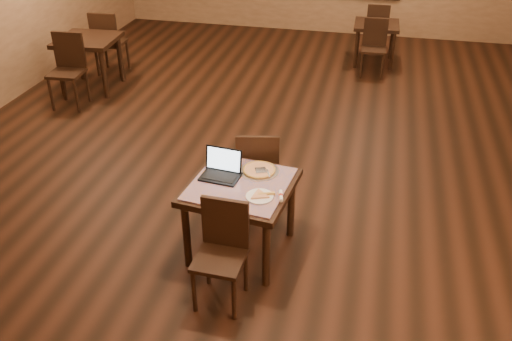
% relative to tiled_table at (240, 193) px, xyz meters
% --- Properties ---
extents(ground, '(10.00, 10.00, 0.00)m').
position_rel_tiled_table_xyz_m(ground, '(-0.30, 2.21, -0.66)').
color(ground, black).
rests_on(ground, ground).
extents(tiled_table, '(1.02, 1.02, 0.76)m').
position_rel_tiled_table_xyz_m(tiled_table, '(0.00, 0.00, 0.00)').
color(tiled_table, black).
rests_on(tiled_table, ground).
extents(chair_main_near, '(0.42, 0.42, 0.93)m').
position_rel_tiled_table_xyz_m(chair_main_near, '(0.00, -0.62, -0.13)').
color(chair_main_near, black).
rests_on(chair_main_near, ground).
extents(chair_main_far, '(0.51, 0.51, 0.98)m').
position_rel_tiled_table_xyz_m(chair_main_far, '(0.02, 0.62, -0.11)').
color(chair_main_far, black).
rests_on(chair_main_far, ground).
extents(laptop, '(0.37, 0.31, 0.24)m').
position_rel_tiled_table_xyz_m(laptop, '(-0.20, 0.11, 0.17)').
color(laptop, black).
rests_on(laptop, tiled_table).
extents(plate, '(0.24, 0.24, 0.01)m').
position_rel_tiled_table_xyz_m(plate, '(0.22, -0.18, 0.11)').
color(plate, white).
rests_on(plate, tiled_table).
extents(pizza_slice, '(0.24, 0.24, 0.02)m').
position_rel_tiled_table_xyz_m(pizza_slice, '(0.22, -0.18, 0.13)').
color(pizza_slice, beige).
rests_on(pizza_slice, plate).
extents(pizza_pan, '(0.36, 0.36, 0.01)m').
position_rel_tiled_table_xyz_m(pizza_pan, '(0.12, 0.24, 0.11)').
color(pizza_pan, silver).
rests_on(pizza_pan, tiled_table).
extents(pizza_whole, '(0.31, 0.31, 0.02)m').
position_rel_tiled_table_xyz_m(pizza_whole, '(0.12, 0.24, 0.12)').
color(pizza_whole, beige).
rests_on(pizza_whole, pizza_pan).
extents(spatula, '(0.18, 0.26, 0.01)m').
position_rel_tiled_table_xyz_m(spatula, '(0.14, 0.22, 0.13)').
color(spatula, silver).
rests_on(spatula, pizza_whole).
extents(napkin_roll, '(0.07, 0.15, 0.04)m').
position_rel_tiled_table_xyz_m(napkin_roll, '(0.40, -0.14, 0.12)').
color(napkin_roll, white).
rests_on(napkin_roll, tiled_table).
extents(other_table_a, '(0.78, 0.78, 0.71)m').
position_rel_tiled_table_xyz_m(other_table_a, '(0.99, 5.55, -0.07)').
color(other_table_a, black).
rests_on(other_table_a, ground).
extents(other_table_a_chair_near, '(0.41, 0.41, 0.92)m').
position_rel_tiled_table_xyz_m(other_table_a_chair_near, '(0.99, 5.02, -0.14)').
color(other_table_a_chair_near, black).
rests_on(other_table_a_chair_near, ground).
extents(other_table_a_chair_far, '(0.41, 0.41, 0.92)m').
position_rel_tiled_table_xyz_m(other_table_a_chair_far, '(1.00, 6.09, -0.14)').
color(other_table_a_chair_far, black).
rests_on(other_table_a_chair_far, ground).
extents(other_table_b, '(0.94, 0.94, 0.82)m').
position_rel_tiled_table_xyz_m(other_table_b, '(-3.30, 3.37, 0.02)').
color(other_table_b, black).
rests_on(other_table_b, ground).
extents(other_table_b_chair_near, '(0.49, 0.49, 1.06)m').
position_rel_tiled_table_xyz_m(other_table_b_chair_near, '(-3.31, 2.76, -0.06)').
color(other_table_b_chair_near, black).
rests_on(other_table_b_chair_near, ground).
extents(other_table_b_chair_far, '(0.49, 0.49, 1.06)m').
position_rel_tiled_table_xyz_m(other_table_b_chair_far, '(-3.30, 3.99, -0.06)').
color(other_table_b_chair_far, black).
rests_on(other_table_b_chair_far, ground).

